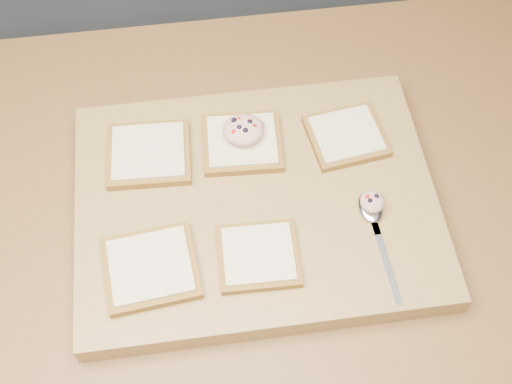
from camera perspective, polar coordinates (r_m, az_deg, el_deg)
The scene contains 11 objects.
ground at distance 1.83m, azimuth 5.00°, elevation -14.57°, with size 4.00×4.00×0.00m, color #515459.
island_counter at distance 1.41m, azimuth 6.40°, elevation -9.31°, with size 2.00×0.80×0.90m.
cutting_board at distance 0.96m, azimuth -0.00°, elevation -1.06°, with size 0.53×0.40×0.04m, color #A07C44.
bread_far_left at distance 0.99m, azimuth -9.51°, elevation 3.39°, with size 0.13×0.12×0.02m.
bread_far_center at distance 0.99m, azimuth -1.23°, elevation 4.43°, with size 0.13×0.12×0.02m.
bread_far_right at distance 1.00m, azimuth 8.03°, elevation 4.96°, with size 0.13×0.12×0.02m.
bread_near_left at distance 0.89m, azimuth -9.33°, elevation -6.64°, with size 0.14×0.13×0.02m.
bread_near_center at distance 0.89m, azimuth 0.22°, elevation -5.67°, with size 0.11×0.10×0.02m.
tuna_salad_dollop at distance 0.97m, azimuth -1.14°, elevation 5.58°, with size 0.06×0.06×0.03m.
spoon at distance 0.94m, azimuth 10.33°, elevation -2.02°, with size 0.04×0.18×0.01m.
spoon_salad at distance 0.93m, azimuth 10.28°, elevation -0.83°, with size 0.03×0.04×0.02m.
Camera 1 is at (-0.22, -0.49, 1.75)m, focal length 45.00 mm.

